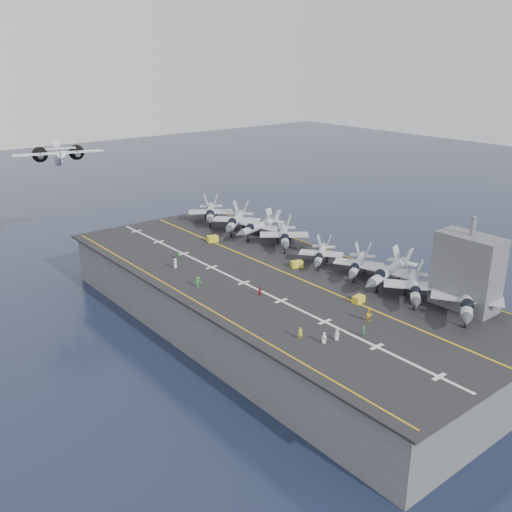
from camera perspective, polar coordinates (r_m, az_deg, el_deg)
ground at (r=108.47m, az=1.34°, el=-7.04°), size 500.00×500.00×0.00m
hull at (r=106.33m, az=1.36°, el=-4.63°), size 36.00×90.00×10.00m
flight_deck at (r=104.32m, az=1.38°, el=-2.02°), size 38.00×92.00×0.40m
foul_line at (r=106.07m, az=2.62°, el=-1.54°), size 0.35×90.00×0.02m
landing_centerline at (r=100.73m, az=-1.23°, el=-2.69°), size 0.50×90.00×0.02m
deck_edge_port at (r=94.96m, az=-6.50°, el=-4.25°), size 0.25×90.00×0.02m
deck_edge_stbd at (r=116.33m, az=8.36°, el=0.20°), size 0.25×90.00×0.02m
island_superstructure at (r=94.47m, az=20.46°, el=-0.65°), size 5.00×10.00×15.00m
fighter_jet_0 at (r=93.27m, az=20.37°, el=-4.00°), size 19.47×17.66×5.63m
fighter_jet_1 at (r=96.45m, az=15.54°, el=-2.86°), size 17.51×16.78×5.08m
fighter_jet_2 at (r=101.32m, az=13.13°, el=-1.44°), size 17.87×14.09×5.47m
fighter_jet_3 at (r=104.86m, az=10.16°, el=-0.74°), size 16.09×14.58×4.65m
fighter_jet_4 at (r=109.47m, az=6.50°, el=0.25°), size 15.22×14.45×4.41m
fighter_jet_5 at (r=118.87m, az=2.84°, el=2.15°), size 17.62×18.31×5.32m
fighter_jet_6 at (r=125.40m, az=0.34°, el=3.06°), size 16.77×13.22×5.13m
fighter_jet_7 at (r=129.23m, az=-2.04°, el=3.66°), size 19.28×18.73×5.61m
fighter_jet_8 at (r=136.56m, az=-4.57°, el=4.45°), size 17.83×19.04×5.50m
tow_cart_a at (r=94.17m, az=10.23°, el=-4.28°), size 2.03×1.38×1.17m
tow_cart_b at (r=108.03m, az=4.12°, el=-0.82°), size 2.44×2.00×1.26m
tow_cart_c at (r=122.88m, az=-4.37°, el=1.73°), size 2.52×1.96×1.34m
crew_0 at (r=80.64m, az=6.83°, el=-8.13°), size 1.21×1.04×1.70m
crew_1 at (r=81.43m, az=4.45°, el=-7.71°), size 1.30×1.28×1.82m
crew_2 at (r=94.99m, az=0.35°, el=-3.59°), size 0.67×0.98×1.61m
crew_3 at (r=98.91m, az=-5.83°, el=-2.62°), size 1.39×1.18×1.96m
crew_4 at (r=113.23m, az=-7.84°, el=0.12°), size 1.11×1.22×1.69m
crew_5 at (r=108.26m, az=-8.07°, el=-0.73°), size 1.41×1.36×1.97m
crew_6 at (r=83.33m, az=10.73°, el=-7.40°), size 1.06×1.20×1.68m
crew_7 at (r=87.77m, az=11.26°, el=-5.86°), size 1.48×1.31×2.07m
transport_plane at (r=141.68m, az=-19.05°, el=9.24°), size 23.00×18.58×4.74m
crew_8 at (r=81.67m, az=8.10°, el=-7.82°), size 1.21×1.04×1.70m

